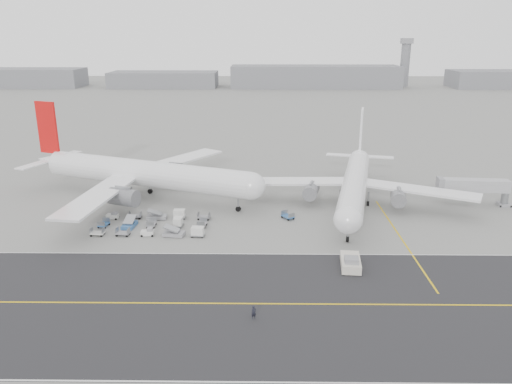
{
  "coord_description": "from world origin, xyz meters",
  "views": [
    {
      "loc": [
        5.28,
        -77.17,
        34.76
      ],
      "look_at": [
        4.18,
        12.0,
        6.18
      ],
      "focal_mm": 35.0,
      "sensor_mm": 36.0,
      "label": 1
    }
  ],
  "objects_px": {
    "control_tower": "(405,62)",
    "pushback_tug": "(351,262)",
    "jet_bridge": "(474,187)",
    "airliner_a": "(141,173)",
    "airliner_b": "(355,182)",
    "ground_crew_a": "(254,312)"
  },
  "relations": [
    {
      "from": "airliner_b",
      "to": "jet_bridge",
      "type": "relative_size",
      "value": 3.21
    },
    {
      "from": "pushback_tug",
      "to": "jet_bridge",
      "type": "bearing_deg",
      "value": 50.12
    },
    {
      "from": "control_tower",
      "to": "airliner_b",
      "type": "xyz_separation_m",
      "value": [
        -75.31,
        -242.49,
        -11.26
      ]
    },
    {
      "from": "control_tower",
      "to": "pushback_tug",
      "type": "height_order",
      "value": "control_tower"
    },
    {
      "from": "jet_bridge",
      "to": "control_tower",
      "type": "bearing_deg",
      "value": 83.19
    },
    {
      "from": "airliner_b",
      "to": "pushback_tug",
      "type": "relative_size",
      "value": 6.14
    },
    {
      "from": "airliner_a",
      "to": "ground_crew_a",
      "type": "relative_size",
      "value": 29.74
    },
    {
      "from": "control_tower",
      "to": "pushback_tug",
      "type": "bearing_deg",
      "value": -106.57
    },
    {
      "from": "pushback_tug",
      "to": "ground_crew_a",
      "type": "bearing_deg",
      "value": -129.38
    },
    {
      "from": "pushback_tug",
      "to": "jet_bridge",
      "type": "distance_m",
      "value": 42.98
    },
    {
      "from": "airliner_a",
      "to": "pushback_tug",
      "type": "relative_size",
      "value": 6.83
    },
    {
      "from": "airliner_a",
      "to": "airliner_b",
      "type": "relative_size",
      "value": 1.11
    },
    {
      "from": "jet_bridge",
      "to": "airliner_a",
      "type": "bearing_deg",
      "value": -178.08
    },
    {
      "from": "control_tower",
      "to": "airliner_b",
      "type": "bearing_deg",
      "value": -107.25
    },
    {
      "from": "pushback_tug",
      "to": "control_tower",
      "type": "bearing_deg",
      "value": 79.21
    },
    {
      "from": "airliner_b",
      "to": "ground_crew_a",
      "type": "height_order",
      "value": "airliner_b"
    },
    {
      "from": "jet_bridge",
      "to": "ground_crew_a",
      "type": "relative_size",
      "value": 8.33
    },
    {
      "from": "airliner_a",
      "to": "airliner_b",
      "type": "bearing_deg",
      "value": -73.86
    },
    {
      "from": "airliner_b",
      "to": "ground_crew_a",
      "type": "bearing_deg",
      "value": -101.83
    },
    {
      "from": "airliner_a",
      "to": "control_tower",
      "type": "bearing_deg",
      "value": -5.59
    },
    {
      "from": "airliner_b",
      "to": "jet_bridge",
      "type": "xyz_separation_m",
      "value": [
        25.02,
        0.42,
        -0.97
      ]
    },
    {
      "from": "airliner_a",
      "to": "jet_bridge",
      "type": "distance_m",
      "value": 70.75
    }
  ]
}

